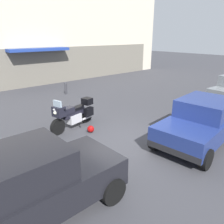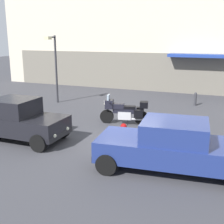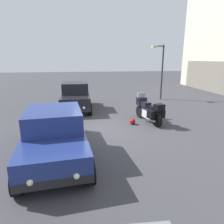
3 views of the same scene
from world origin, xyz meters
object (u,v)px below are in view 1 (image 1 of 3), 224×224
Objects in this scene: helmet at (91,129)px; car_hatchback_near at (33,184)px; bollard_curbside at (66,88)px; motorcycle at (73,114)px; car_sedan_far at (204,120)px.

car_hatchback_near is at bearing -141.28° from helmet.
car_hatchback_near is at bearing -123.39° from bollard_curbside.
motorcycle is at bearing -116.70° from bollard_curbside.
motorcycle is 0.57× the size of car_hatchback_near.
car_hatchback_near is (-3.16, -3.59, 0.19)m from motorcycle.
car_sedan_far is at bearing -5.06° from car_hatchback_near.
motorcycle is 5.05m from car_sedan_far.
motorcycle is 0.48× the size of car_sedan_far.
bollard_curbside is (5.73, 8.70, -0.39)m from car_hatchback_near.
motorcycle reaches higher than helmet.
helmet is 4.42m from car_hatchback_near.
car_sedan_far is (2.72, -3.23, 0.64)m from helmet.
motorcycle reaches higher than bollard_curbside.
helmet is 0.07× the size of car_hatchback_near.
helmet is at bearing 93.21° from motorcycle.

